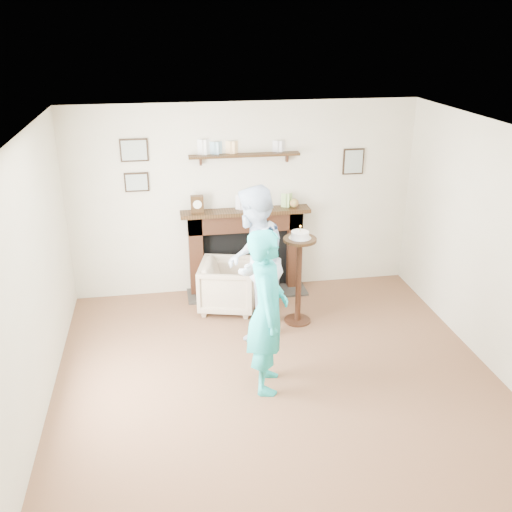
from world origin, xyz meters
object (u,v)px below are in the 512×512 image
at_px(woman, 267,384).
at_px(pedestal_table, 299,264).
at_px(armchair, 229,308).
at_px(man, 254,332).

height_order(woman, pedestal_table, pedestal_table).
xyz_separation_m(armchair, pedestal_table, (0.79, -0.49, 0.77)).
height_order(armchair, woman, woman).
bearing_deg(armchair, pedestal_table, -107.45).
distance_m(armchair, man, 0.69).
bearing_deg(woman, armchair, 15.19).
height_order(armchair, man, man).
relative_size(armchair, woman, 0.42).
bearing_deg(pedestal_table, man, -163.85).
relative_size(armchair, man, 0.39).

